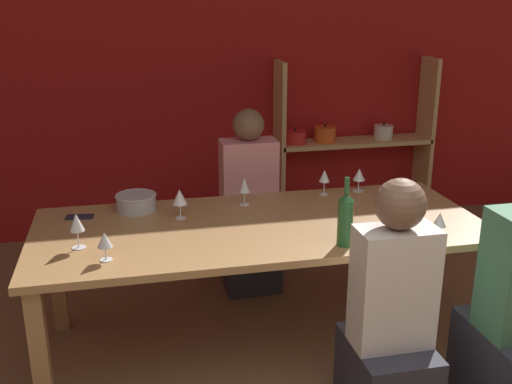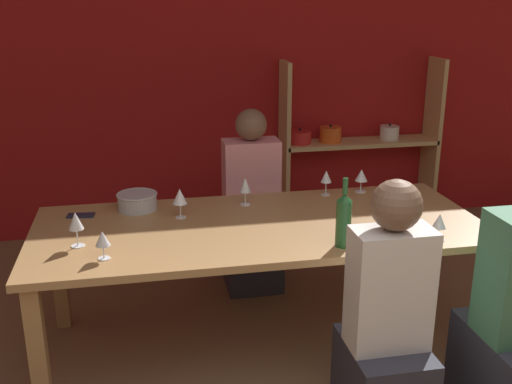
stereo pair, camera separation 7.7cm
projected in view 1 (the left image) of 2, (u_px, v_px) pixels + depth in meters
The scene contains 16 objects.
wall_back_red at pixel (219, 72), 4.93m from camera, with size 8.80×0.06×2.70m.
shelf_unit at pixel (346, 170), 5.24m from camera, with size 1.37×0.30×1.45m.
dining_table at pixel (260, 237), 3.31m from camera, with size 2.45×1.03×0.75m.
mixing_bowl at pixel (136, 202), 3.48m from camera, with size 0.24×0.24×0.10m.
wine_bottle_green at pixel (345, 219), 2.96m from camera, with size 0.08×0.08×0.36m.
wine_glass_empty_a at pixel (180, 197), 3.33m from camera, with size 0.08×0.08×0.17m.
wine_glass_white_a at pixel (440, 221), 3.06m from camera, with size 0.07×0.07×0.14m.
wine_glass_red_a at pixel (409, 196), 3.39m from camera, with size 0.07×0.07×0.16m.
wine_glass_empty_b at pixel (77, 223), 2.93m from camera, with size 0.07×0.07×0.18m.
wine_glass_white_b at pixel (105, 241), 2.80m from camera, with size 0.07×0.07×0.14m.
wine_glass_empty_c at pixel (244, 186), 3.54m from camera, with size 0.07×0.07×0.17m.
wine_glass_white_c at pixel (324, 177), 3.73m from camera, with size 0.07×0.07×0.16m.
wine_glass_red_b at pixel (359, 175), 3.80m from camera, with size 0.08×0.08×0.15m.
cell_phone at pixel (80, 217), 3.37m from camera, with size 0.16×0.09×0.01m.
person_near_a at pixel (389, 340), 2.69m from camera, with size 0.35×0.44×1.23m.
person_far_a at pixel (248, 221), 4.13m from camera, with size 0.37×0.47×1.25m.
Camera 1 is at (-0.79, -1.11, 1.94)m, focal length 42.00 mm.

